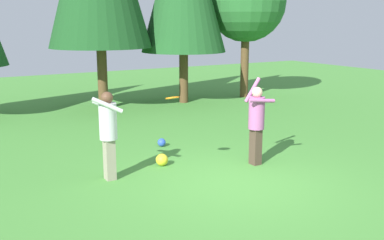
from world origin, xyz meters
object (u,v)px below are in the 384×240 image
ball_yellow (162,160)px  tree_far_right (246,2)px  ball_blue (162,142)px  person_catcher (108,128)px  frisbee (172,98)px  person_thrower (256,119)px

ball_yellow → tree_far_right: size_ratio=0.05×
ball_blue → tree_far_right: 8.83m
person_catcher → tree_far_right: 10.89m
frisbee → ball_blue: size_ratio=1.37×
frisbee → ball_blue: (0.76, 2.02, -1.48)m
person_thrower → frisbee: bearing=0.0°
person_thrower → person_catcher: bearing=-4.6°
ball_yellow → ball_blue: ball_yellow is taller
person_thrower → ball_yellow: (-1.79, 0.93, -0.88)m
ball_blue → tree_far_right: size_ratio=0.04×
person_thrower → frisbee: person_thrower is taller
ball_yellow → tree_far_right: tree_far_right is taller
person_catcher → tree_far_right: size_ratio=0.33×
tree_far_right → frisbee: bearing=-135.1°
person_thrower → person_catcher: person_thrower is taller
tree_far_right → person_thrower: bearing=-125.4°
ball_blue → tree_far_right: (6.29, 5.00, 3.65)m
ball_yellow → tree_far_right: 10.11m
ball_yellow → ball_blue: bearing=63.5°
frisbee → tree_far_right: 10.19m
ball_blue → person_catcher: bearing=-140.4°
person_thrower → ball_blue: person_thrower is taller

